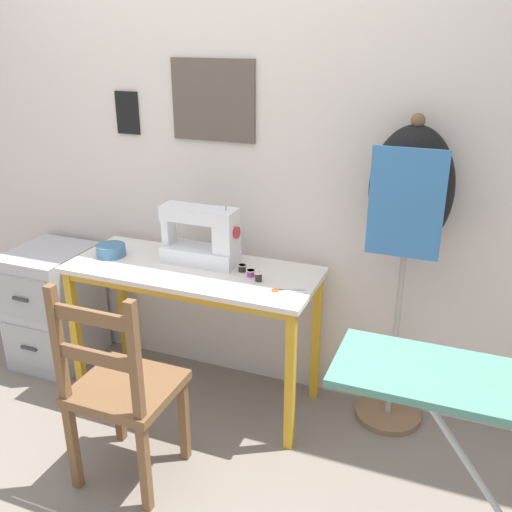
{
  "coord_description": "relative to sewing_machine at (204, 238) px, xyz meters",
  "views": [
    {
      "loc": [
        1.21,
        -1.98,
        1.8
      ],
      "look_at": [
        0.34,
        0.22,
        0.84
      ],
      "focal_mm": 40.0,
      "sensor_mm": 36.0,
      "label": 1
    }
  ],
  "objects": [
    {
      "name": "dress_form",
      "position": [
        0.93,
        0.11,
        0.23
      ],
      "size": [
        0.35,
        0.32,
        1.48
      ],
      "color": "#846647",
      "rests_on": "ground_plane"
    },
    {
      "name": "wall_back",
      "position": [
        -0.03,
        0.24,
        0.42
      ],
      "size": [
        10.0,
        0.07,
        2.55
      ],
      "color": "silver",
      "rests_on": "ground_plane"
    },
    {
      "name": "wooden_chair",
      "position": [
        -0.03,
        -0.71,
        -0.42
      ],
      "size": [
        0.4,
        0.38,
        0.93
      ],
      "color": "brown",
      "rests_on": "ground_plane"
    },
    {
      "name": "fabric_bowl",
      "position": [
        -0.48,
        -0.08,
        -0.1
      ],
      "size": [
        0.14,
        0.14,
        0.06
      ],
      "color": "teal",
      "rests_on": "sewing_table"
    },
    {
      "name": "sewing_table",
      "position": [
        -0.03,
        -0.09,
        -0.23
      ],
      "size": [
        1.22,
        0.49,
        0.72
      ],
      "color": "silver",
      "rests_on": "ground_plane"
    },
    {
      "name": "thread_spool_near_machine",
      "position": [
        0.21,
        -0.03,
        -0.12
      ],
      "size": [
        0.04,
        0.04,
        0.04
      ],
      "color": "black",
      "rests_on": "sewing_table"
    },
    {
      "name": "filing_cabinet",
      "position": [
        -0.94,
        -0.04,
        -0.52
      ],
      "size": [
        0.39,
        0.46,
        0.67
      ],
      "color": "#B7B7BC",
      "rests_on": "ground_plane"
    },
    {
      "name": "thread_spool_mid_table",
      "position": [
        0.27,
        -0.07,
        -0.12
      ],
      "size": [
        0.04,
        0.04,
        0.03
      ],
      "color": "purple",
      "rests_on": "sewing_table"
    },
    {
      "name": "ground_plane",
      "position": [
        -0.03,
        -0.32,
        -0.86
      ],
      "size": [
        14.0,
        14.0,
        0.0
      ],
      "primitive_type": "plane",
      "color": "gray"
    },
    {
      "name": "sewing_machine",
      "position": [
        0.0,
        0.0,
        0.0
      ],
      "size": [
        0.39,
        0.16,
        0.31
      ],
      "color": "white",
      "rests_on": "sewing_table"
    },
    {
      "name": "thread_spool_far_edge",
      "position": [
        0.32,
        -0.11,
        -0.11
      ],
      "size": [
        0.04,
        0.04,
        0.04
      ],
      "color": "black",
      "rests_on": "sewing_table"
    },
    {
      "name": "scissors",
      "position": [
        0.46,
        -0.16,
        -0.13
      ],
      "size": [
        0.15,
        0.08,
        0.01
      ],
      "color": "silver",
      "rests_on": "sewing_table"
    }
  ]
}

